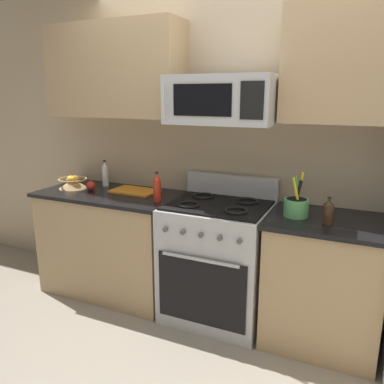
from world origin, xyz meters
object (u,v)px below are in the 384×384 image
at_px(cutting_board, 135,191).
at_px(bottle_soy, 328,212).
at_px(range_oven, 218,260).
at_px(utensil_crock, 296,206).
at_px(fruit_basket, 73,182).
at_px(bottle_hot_sauce, 157,188).
at_px(bottle_vinegar, 105,174).
at_px(microwave, 222,100).
at_px(apple_loose, 91,186).

xyz_separation_m(cutting_board, bottle_soy, (1.59, -0.20, 0.07)).
xyz_separation_m(range_oven, utensil_crock, (0.57, -0.01, 0.51)).
xyz_separation_m(utensil_crock, fruit_basket, (-1.95, 0.01, -0.02)).
relative_size(range_oven, fruit_basket, 4.35).
distance_m(range_oven, bottle_hot_sauce, 0.73).
bearing_deg(bottle_vinegar, cutting_board, -12.00).
bearing_deg(bottle_soy, utensil_crock, 158.49).
distance_m(cutting_board, bottle_vinegar, 0.38).
bearing_deg(microwave, bottle_vinegar, 172.54).
xyz_separation_m(microwave, bottle_hot_sauce, (-0.48, -0.10, -0.67)).
relative_size(range_oven, bottle_vinegar, 4.62).
relative_size(fruit_basket, bottle_hot_sauce, 1.08).
bearing_deg(cutting_board, microwave, -5.39).
distance_m(utensil_crock, bottle_soy, 0.23).
xyz_separation_m(microwave, utensil_crock, (0.57, -0.04, -0.70)).
height_order(apple_loose, bottle_soy, bottle_soy).
height_order(cutting_board, bottle_vinegar, bottle_vinegar).
height_order(bottle_hot_sauce, bottle_soy, bottle_hot_sauce).
xyz_separation_m(cutting_board, bottle_vinegar, (-0.36, 0.08, 0.10)).
xyz_separation_m(microwave, cutting_board, (-0.81, 0.08, -0.76)).
xyz_separation_m(utensil_crock, apple_loose, (-1.75, 0.01, -0.03)).
relative_size(fruit_basket, apple_loose, 3.12).
height_order(apple_loose, bottle_vinegar, bottle_vinegar).
bearing_deg(fruit_basket, apple_loose, -0.85).
bearing_deg(bottle_vinegar, fruit_basket, -139.17).
bearing_deg(bottle_soy, bottle_hot_sauce, 178.76).
distance_m(microwave, apple_loose, 1.39).
bearing_deg(cutting_board, bottle_hot_sauce, -28.77).
bearing_deg(cutting_board, bottle_soy, -7.31).
height_order(microwave, cutting_board, microwave).
xyz_separation_m(utensil_crock, bottle_hot_sauce, (-1.05, -0.06, 0.04)).
height_order(range_oven, utensil_crock, utensil_crock).
relative_size(apple_loose, cutting_board, 0.21).
relative_size(fruit_basket, cutting_board, 0.65).
relative_size(fruit_basket, bottle_vinegar, 1.06).
bearing_deg(apple_loose, range_oven, 0.40).
bearing_deg(bottle_vinegar, bottle_soy, -8.18).
relative_size(utensil_crock, bottle_hot_sauce, 1.30).
height_order(microwave, apple_loose, microwave).
xyz_separation_m(utensil_crock, cutting_board, (-1.37, 0.12, -0.06)).
height_order(fruit_basket, bottle_hot_sauce, bottle_hot_sauce).
distance_m(range_oven, bottle_soy, 0.95).
bearing_deg(bottle_hot_sauce, apple_loose, 174.77).
xyz_separation_m(microwave, apple_loose, (-1.18, -0.04, -0.73)).
relative_size(utensil_crock, apple_loose, 3.76).
height_order(fruit_basket, cutting_board, fruit_basket).
xyz_separation_m(fruit_basket, apple_loose, (0.20, -0.00, -0.01)).
height_order(microwave, bottle_vinegar, microwave).
bearing_deg(fruit_basket, cutting_board, 10.76).
bearing_deg(fruit_basket, bottle_vinegar, 40.83).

